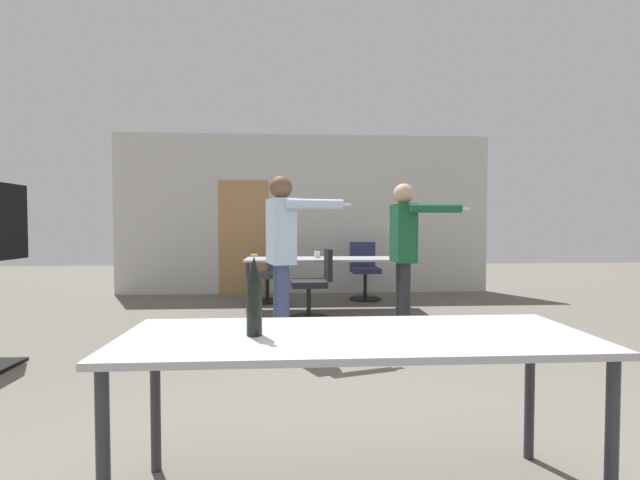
{
  "coord_description": "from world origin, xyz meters",
  "views": [
    {
      "loc": [
        -0.18,
        -1.5,
        1.24
      ],
      "look_at": [
        0.06,
        2.56,
        1.1
      ],
      "focal_mm": 24.0,
      "sensor_mm": 36.0,
      "label": 1
    }
  ],
  "objects": [
    {
      "name": "office_chair_far_right",
      "position": [
        0.08,
        4.12,
        0.44
      ],
      "size": [
        0.56,
        0.52,
        0.93
      ],
      "rotation": [
        0.0,
        0.0,
        1.62
      ],
      "color": "black",
      "rests_on": "ground_plane"
    },
    {
      "name": "drink_cup",
      "position": [
        0.15,
        4.86,
        0.8
      ],
      "size": [
        0.09,
        0.09,
        0.09
      ],
      "color": "silver",
      "rests_on": "conference_table_far"
    },
    {
      "name": "person_far_watching",
      "position": [
        1.05,
        3.24,
        1.04
      ],
      "size": [
        0.77,
        0.58,
        1.71
      ],
      "rotation": [
        0.0,
        0.0,
        -1.55
      ],
      "color": "#28282D",
      "rests_on": "ground_plane"
    },
    {
      "name": "office_chair_near_pushed",
      "position": [
        0.99,
        5.6,
        0.45
      ],
      "size": [
        0.52,
        0.55,
        0.95
      ],
      "rotation": [
        0.0,
        0.0,
        3.16
      ],
      "color": "black",
      "rests_on": "ground_plane"
    },
    {
      "name": "conference_table_near",
      "position": [
        0.09,
        0.37,
        0.69
      ],
      "size": [
        2.06,
        0.71,
        0.76
      ],
      "color": "#A8A8AD",
      "rests_on": "ground_plane"
    },
    {
      "name": "person_left_plaid",
      "position": [
        -0.31,
        2.9,
        1.06
      ],
      "size": [
        0.88,
        0.59,
        1.74
      ],
      "rotation": [
        0.0,
        0.0,
        -1.31
      ],
      "color": "#3D4C75",
      "rests_on": "ground_plane"
    },
    {
      "name": "conference_table_far",
      "position": [
        0.29,
        4.75,
        0.7
      ],
      "size": [
        2.37,
        0.71,
        0.76
      ],
      "color": "#A8A8AD",
      "rests_on": "ground_plane"
    },
    {
      "name": "office_chair_side_rolled",
      "position": [
        -0.58,
        5.48,
        0.42
      ],
      "size": [
        0.68,
        0.69,
        0.9
      ],
      "rotation": [
        0.0,
        0.0,
        2.46
      ],
      "color": "black",
      "rests_on": "ground_plane"
    },
    {
      "name": "beer_bottle",
      "position": [
        -0.36,
        0.37,
        0.93
      ],
      "size": [
        0.07,
        0.07,
        0.36
      ],
      "color": "black",
      "rests_on": "conference_table_near"
    },
    {
      "name": "back_wall",
      "position": [
        -0.02,
        6.32,
        1.43
      ],
      "size": [
        6.79,
        0.12,
        2.88
      ],
      "color": "beige",
      "rests_on": "ground_plane"
    }
  ]
}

